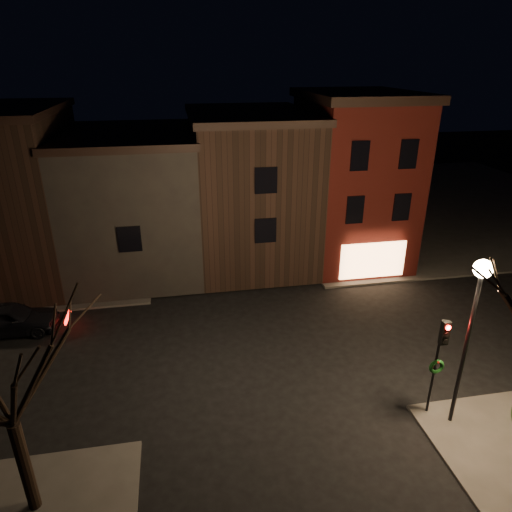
# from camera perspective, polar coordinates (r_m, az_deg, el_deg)

# --- Properties ---
(ground) EXTENTS (120.00, 120.00, 0.00)m
(ground) POSITION_cam_1_polar(r_m,az_deg,el_deg) (21.74, 0.04, -11.30)
(ground) COLOR black
(ground) RESTS_ON ground
(sidewalk_far_right) EXTENTS (30.00, 30.00, 0.12)m
(sidewalk_far_right) POSITION_cam_1_polar(r_m,az_deg,el_deg) (45.84, 20.74, 6.36)
(sidewalk_far_right) COLOR #2D2B28
(sidewalk_far_right) RESTS_ON ground
(corner_building) EXTENTS (6.50, 8.50, 10.50)m
(corner_building) POSITION_cam_1_polar(r_m,az_deg,el_deg) (30.09, 12.06, 9.54)
(corner_building) COLOR #50120E
(corner_building) RESTS_ON ground
(row_building_a) EXTENTS (7.30, 10.30, 9.40)m
(row_building_a) POSITION_cam_1_polar(r_m,az_deg,el_deg) (29.44, -0.75, 8.61)
(row_building_a) COLOR black
(row_building_a) RESTS_ON ground
(row_building_b) EXTENTS (7.80, 10.30, 8.40)m
(row_building_b) POSITION_cam_1_polar(r_m,az_deg,el_deg) (29.31, -14.96, 6.72)
(row_building_b) COLOR black
(row_building_b) RESTS_ON ground
(row_building_c) EXTENTS (7.30, 10.30, 9.90)m
(row_building_c) POSITION_cam_1_polar(r_m,az_deg,el_deg) (30.61, -28.80, 6.76)
(row_building_c) COLOR black
(row_building_c) RESTS_ON ground
(street_lamp_near) EXTENTS (0.60, 0.60, 6.48)m
(street_lamp_near) POSITION_cam_1_polar(r_m,az_deg,el_deg) (16.56, 25.82, -4.96)
(street_lamp_near) COLOR black
(street_lamp_near) RESTS_ON sidewalk_near_right
(traffic_signal) EXTENTS (0.58, 0.38, 4.05)m
(traffic_signal) POSITION_cam_1_polar(r_m,az_deg,el_deg) (17.75, 21.95, -11.23)
(traffic_signal) COLOR black
(traffic_signal) RESTS_ON sidewalk_near_right
(parked_car_a) EXTENTS (4.61, 1.87, 1.57)m
(parked_car_a) POSITION_cam_1_polar(r_m,az_deg,el_deg) (25.39, -28.60, -6.91)
(parked_car_a) COLOR black
(parked_car_a) RESTS_ON ground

